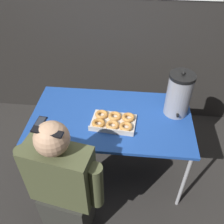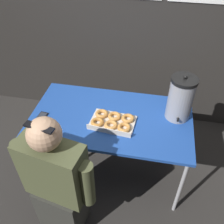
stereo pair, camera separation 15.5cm
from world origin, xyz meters
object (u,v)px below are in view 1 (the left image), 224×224
object	(u,v)px
donut_box	(113,121)
coffee_urn	(179,94)
cell_phone	(40,122)
person_seated	(63,187)

from	to	relation	value
donut_box	coffee_urn	size ratio (longest dim) A/B	0.95
cell_phone	person_seated	bearing A→B (deg)	-52.69
donut_box	person_seated	bearing A→B (deg)	-116.41
donut_box	coffee_urn	xyz separation A→B (m)	(0.54, 0.20, 0.18)
donut_box	cell_phone	size ratio (longest dim) A/B	2.62
coffee_urn	person_seated	bearing A→B (deg)	-139.65
cell_phone	person_seated	distance (m)	0.60
donut_box	coffee_urn	bearing A→B (deg)	25.40
coffee_urn	cell_phone	xyz separation A→B (m)	(-1.18, -0.26, -0.20)
donut_box	person_seated	distance (m)	0.67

